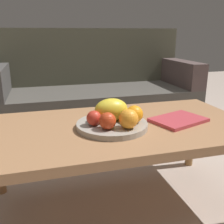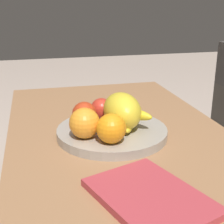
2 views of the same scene
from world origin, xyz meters
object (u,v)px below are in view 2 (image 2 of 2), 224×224
(apple_front, at_px, (101,109))
(apple_left, at_px, (84,114))
(melon_large_front, at_px, (122,111))
(orange_front, at_px, (111,129))
(coffee_table, at_px, (125,154))
(orange_left, at_px, (85,123))
(fruit_bowl, at_px, (112,132))
(banana_bunch, at_px, (128,118))
(magazine, at_px, (150,197))

(apple_front, xyz_separation_m, apple_left, (0.05, -0.06, 0.00))
(melon_large_front, height_order, orange_front, melon_large_front)
(coffee_table, distance_m, orange_left, 0.16)
(apple_front, bearing_deg, orange_front, -3.86)
(orange_left, height_order, apple_left, orange_left)
(fruit_bowl, xyz_separation_m, apple_front, (-0.09, -0.01, 0.05))
(apple_front, relative_size, apple_left, 0.91)
(banana_bunch, height_order, magazine, banana_bunch)
(banana_bunch, bearing_deg, fruit_bowl, -96.71)
(magazine, bearing_deg, coffee_table, 154.57)
(fruit_bowl, bearing_deg, orange_left, -61.39)
(apple_left, relative_size, banana_bunch, 0.46)
(orange_front, bearing_deg, melon_large_front, 149.54)
(coffee_table, height_order, orange_front, orange_front)
(coffee_table, xyz_separation_m, melon_large_front, (-0.03, -0.00, 0.12))
(fruit_bowl, xyz_separation_m, banana_bunch, (0.01, 0.05, 0.04))
(orange_front, bearing_deg, magazine, 5.38)
(coffee_table, relative_size, apple_front, 19.08)
(apple_front, distance_m, magazine, 0.42)
(apple_front, height_order, magazine, apple_front)
(fruit_bowl, height_order, magazine, fruit_bowl)
(orange_left, bearing_deg, coffee_table, 94.76)
(fruit_bowl, xyz_separation_m, magazine, (0.34, -0.00, -0.00))
(fruit_bowl, distance_m, orange_left, 0.11)
(banana_bunch, bearing_deg, melon_large_front, -93.69)
(fruit_bowl, xyz_separation_m, apple_left, (-0.04, -0.07, 0.05))
(apple_front, bearing_deg, apple_left, -53.43)
(coffee_table, bearing_deg, banana_bunch, 151.55)
(orange_left, distance_m, banana_bunch, 0.14)
(fruit_bowl, relative_size, orange_left, 3.85)
(melon_large_front, bearing_deg, magazine, -5.55)
(melon_large_front, bearing_deg, apple_left, -113.41)
(orange_left, bearing_deg, apple_left, 171.16)
(coffee_table, bearing_deg, magazine, -6.19)
(apple_left, height_order, banana_bunch, apple_left)
(apple_left, bearing_deg, magazine, 10.68)
(orange_left, height_order, apple_front, orange_left)
(orange_left, height_order, magazine, orange_left)
(apple_front, relative_size, magazine, 0.27)
(apple_left, bearing_deg, orange_left, -8.84)
(fruit_bowl, height_order, orange_left, orange_left)
(banana_bunch, bearing_deg, orange_front, -38.29)
(orange_front, xyz_separation_m, apple_front, (-0.18, 0.01, -0.01))
(orange_front, relative_size, magazine, 0.32)
(orange_left, distance_m, magazine, 0.31)
(apple_left, bearing_deg, orange_front, 19.41)
(melon_large_front, distance_m, apple_left, 0.11)
(melon_large_front, height_order, apple_front, melon_large_front)
(coffee_table, relative_size, melon_large_front, 8.16)
(orange_left, bearing_deg, orange_front, 51.64)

